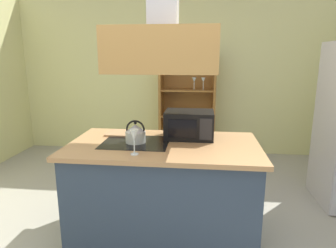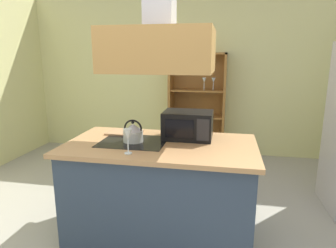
{
  "view_description": "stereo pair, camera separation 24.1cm",
  "coord_description": "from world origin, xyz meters",
  "px_view_note": "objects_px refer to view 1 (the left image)",
  "views": [
    {
      "loc": [
        0.22,
        -2.17,
        1.68
      ],
      "look_at": [
        -0.11,
        0.74,
        1.0
      ],
      "focal_mm": 31.76,
      "sensor_mm": 36.0,
      "label": 1
    },
    {
      "loc": [
        0.46,
        -2.13,
        1.68
      ],
      "look_at": [
        -0.11,
        0.74,
        1.0
      ],
      "focal_mm": 31.76,
      "sensor_mm": 36.0,
      "label": 2
    }
  ],
  "objects_px": {
    "cutting_board": "(124,133)",
    "microwave": "(189,125)",
    "kettle": "(135,133)",
    "wine_glass_on_counter": "(134,136)",
    "dish_cabinet": "(187,111)"
  },
  "relations": [
    {
      "from": "cutting_board",
      "to": "microwave",
      "type": "height_order",
      "value": "microwave"
    },
    {
      "from": "kettle",
      "to": "cutting_board",
      "type": "height_order",
      "value": "kettle"
    },
    {
      "from": "kettle",
      "to": "cutting_board",
      "type": "xyz_separation_m",
      "value": [
        -0.18,
        0.27,
        -0.08
      ]
    },
    {
      "from": "kettle",
      "to": "wine_glass_on_counter",
      "type": "height_order",
      "value": "kettle"
    },
    {
      "from": "wine_glass_on_counter",
      "to": "dish_cabinet",
      "type": "bearing_deg",
      "value": 83.98
    },
    {
      "from": "cutting_board",
      "to": "microwave",
      "type": "bearing_deg",
      "value": -4.4
    },
    {
      "from": "cutting_board",
      "to": "microwave",
      "type": "xyz_separation_m",
      "value": [
        0.66,
        -0.05,
        0.12
      ]
    },
    {
      "from": "dish_cabinet",
      "to": "wine_glass_on_counter",
      "type": "xyz_separation_m",
      "value": [
        -0.29,
        -2.72,
        0.29
      ]
    },
    {
      "from": "dish_cabinet",
      "to": "microwave",
      "type": "height_order",
      "value": "dish_cabinet"
    },
    {
      "from": "kettle",
      "to": "wine_glass_on_counter",
      "type": "xyz_separation_m",
      "value": [
        0.06,
        -0.33,
        0.06
      ]
    },
    {
      "from": "microwave",
      "to": "wine_glass_on_counter",
      "type": "xyz_separation_m",
      "value": [
        -0.41,
        -0.55,
        0.02
      ]
    },
    {
      "from": "kettle",
      "to": "microwave",
      "type": "xyz_separation_m",
      "value": [
        0.48,
        0.22,
        0.04
      ]
    },
    {
      "from": "dish_cabinet",
      "to": "cutting_board",
      "type": "height_order",
      "value": "dish_cabinet"
    },
    {
      "from": "kettle",
      "to": "wine_glass_on_counter",
      "type": "distance_m",
      "value": 0.34
    },
    {
      "from": "cutting_board",
      "to": "dish_cabinet",
      "type": "bearing_deg",
      "value": 75.96
    }
  ]
}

